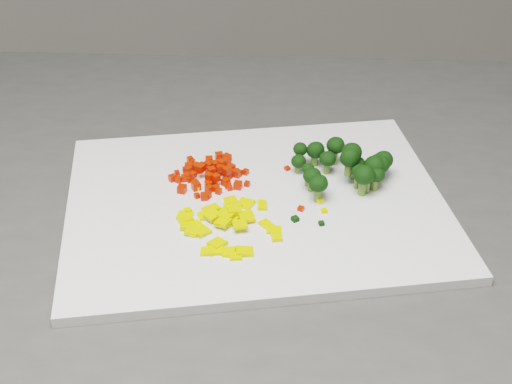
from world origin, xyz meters
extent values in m
cube|color=white|center=(-0.27, 0.55, 0.91)|extent=(0.42, 0.33, 0.01)
cube|color=red|center=(-0.30, 0.63, 0.91)|extent=(0.01, 0.01, 0.01)
cube|color=red|center=(-0.30, 0.58, 0.91)|extent=(0.01, 0.01, 0.01)
cube|color=red|center=(-0.30, 0.61, 0.92)|extent=(0.01, 0.01, 0.01)
cube|color=red|center=(-0.31, 0.62, 0.92)|extent=(0.01, 0.01, 0.01)
cube|color=red|center=(-0.30, 0.64, 0.92)|extent=(0.01, 0.01, 0.01)
cube|color=red|center=(-0.29, 0.61, 0.91)|extent=(0.01, 0.01, 0.01)
cube|color=red|center=(-0.30, 0.61, 0.92)|extent=(0.01, 0.01, 0.01)
cube|color=red|center=(-0.34, 0.61, 0.91)|extent=(0.01, 0.01, 0.01)
cube|color=red|center=(-0.32, 0.63, 0.91)|extent=(0.01, 0.01, 0.01)
cube|color=red|center=(-0.33, 0.63, 0.91)|extent=(0.01, 0.01, 0.01)
cube|color=red|center=(-0.31, 0.60, 0.91)|extent=(0.01, 0.01, 0.01)
cube|color=red|center=(-0.31, 0.57, 0.91)|extent=(0.01, 0.01, 0.01)
cube|color=red|center=(-0.30, 0.61, 0.92)|extent=(0.01, 0.01, 0.01)
cube|color=red|center=(-0.28, 0.60, 0.91)|extent=(0.01, 0.01, 0.01)
cube|color=red|center=(-0.34, 0.62, 0.92)|extent=(0.01, 0.01, 0.01)
cube|color=red|center=(-0.31, 0.59, 0.92)|extent=(0.01, 0.01, 0.01)
cube|color=red|center=(-0.33, 0.61, 0.92)|extent=(0.01, 0.01, 0.01)
cube|color=red|center=(-0.31, 0.58, 0.91)|extent=(0.01, 0.01, 0.01)
cube|color=red|center=(-0.31, 0.62, 0.91)|extent=(0.01, 0.01, 0.01)
cube|color=red|center=(-0.33, 0.64, 0.91)|extent=(0.01, 0.01, 0.01)
cube|color=red|center=(-0.31, 0.63, 0.92)|extent=(0.01, 0.01, 0.01)
cube|color=red|center=(-0.30, 0.60, 0.92)|extent=(0.01, 0.01, 0.01)
cube|color=red|center=(-0.34, 0.62, 0.91)|extent=(0.01, 0.01, 0.01)
cube|color=red|center=(-0.32, 0.61, 0.91)|extent=(0.01, 0.01, 0.01)
cube|color=red|center=(-0.32, 0.59, 0.91)|extent=(0.01, 0.01, 0.01)
cube|color=red|center=(-0.28, 0.61, 0.91)|extent=(0.01, 0.01, 0.01)
cube|color=red|center=(-0.34, 0.60, 0.91)|extent=(0.01, 0.01, 0.01)
cube|color=red|center=(-0.28, 0.58, 0.91)|extent=(0.01, 0.01, 0.01)
cube|color=red|center=(-0.32, 0.59, 0.92)|extent=(0.01, 0.01, 0.01)
cube|color=red|center=(-0.34, 0.63, 0.92)|extent=(0.01, 0.01, 0.01)
cube|color=red|center=(-0.33, 0.64, 0.91)|extent=(0.01, 0.01, 0.01)
cube|color=red|center=(-0.31, 0.62, 0.92)|extent=(0.01, 0.01, 0.01)
cube|color=red|center=(-0.32, 0.60, 0.91)|extent=(0.01, 0.01, 0.01)
cube|color=red|center=(-0.29, 0.58, 0.92)|extent=(0.01, 0.01, 0.01)
cube|color=red|center=(-0.34, 0.61, 0.91)|extent=(0.01, 0.01, 0.01)
cube|color=red|center=(-0.30, 0.58, 0.91)|extent=(0.01, 0.01, 0.01)
cube|color=red|center=(-0.33, 0.59, 0.91)|extent=(0.01, 0.01, 0.01)
cube|color=red|center=(-0.30, 0.61, 0.91)|extent=(0.01, 0.01, 0.01)
cube|color=red|center=(-0.33, 0.57, 0.91)|extent=(0.01, 0.01, 0.01)
cube|color=red|center=(-0.33, 0.63, 0.91)|extent=(0.01, 0.01, 0.01)
cube|color=red|center=(-0.30, 0.59, 0.91)|extent=(0.01, 0.01, 0.01)
cube|color=red|center=(-0.35, 0.60, 0.91)|extent=(0.01, 0.01, 0.01)
cube|color=red|center=(-0.31, 0.60, 0.92)|extent=(0.01, 0.01, 0.01)
cube|color=red|center=(-0.31, 0.61, 0.91)|extent=(0.01, 0.01, 0.01)
cube|color=red|center=(-0.36, 0.61, 0.91)|extent=(0.01, 0.01, 0.01)
cube|color=red|center=(-0.30, 0.60, 0.91)|extent=(0.01, 0.01, 0.01)
cube|color=red|center=(-0.30, 0.61, 0.92)|extent=(0.01, 0.01, 0.01)
cube|color=red|center=(-0.35, 0.62, 0.91)|extent=(0.01, 0.01, 0.01)
cube|color=red|center=(-0.29, 0.62, 0.91)|extent=(0.01, 0.01, 0.01)
cube|color=red|center=(-0.30, 0.58, 0.91)|extent=(0.01, 0.01, 0.01)
cube|color=red|center=(-0.32, 0.57, 0.91)|extent=(0.01, 0.01, 0.01)
cube|color=red|center=(-0.30, 0.61, 0.91)|extent=(0.01, 0.01, 0.01)
cube|color=red|center=(-0.29, 0.63, 0.91)|extent=(0.01, 0.01, 0.01)
cube|color=red|center=(-0.29, 0.62, 0.91)|extent=(0.01, 0.01, 0.01)
cube|color=red|center=(-0.35, 0.58, 0.92)|extent=(0.01, 0.01, 0.01)
cube|color=red|center=(-0.33, 0.62, 0.92)|extent=(0.01, 0.01, 0.01)
cube|color=red|center=(-0.27, 0.61, 0.91)|extent=(0.01, 0.01, 0.01)
cube|color=red|center=(-0.29, 0.60, 0.91)|extent=(0.01, 0.01, 0.01)
cube|color=red|center=(-0.31, 0.61, 0.92)|extent=(0.01, 0.01, 0.01)
cube|color=red|center=(-0.29, 0.61, 0.91)|extent=(0.01, 0.01, 0.01)
cube|color=red|center=(-0.34, 0.63, 0.91)|extent=(0.01, 0.01, 0.01)
cube|color=red|center=(-0.31, 0.62, 0.92)|extent=(0.01, 0.01, 0.01)
cube|color=red|center=(-0.33, 0.59, 0.92)|extent=(0.01, 0.01, 0.01)
cube|color=red|center=(-0.33, 0.60, 0.92)|extent=(0.01, 0.01, 0.01)
cube|color=red|center=(-0.29, 0.64, 0.92)|extent=(0.01, 0.01, 0.01)
cube|color=red|center=(-0.30, 0.59, 0.91)|extent=(0.01, 0.01, 0.01)
cube|color=red|center=(-0.32, 0.61, 0.91)|extent=(0.01, 0.01, 0.01)
cube|color=red|center=(-0.29, 0.62, 0.92)|extent=(0.01, 0.01, 0.01)
cube|color=red|center=(-0.32, 0.58, 0.91)|extent=(0.01, 0.01, 0.01)
cube|color=red|center=(-0.31, 0.64, 0.92)|extent=(0.01, 0.01, 0.01)
cube|color=red|center=(-0.33, 0.56, 0.91)|extent=(0.01, 0.01, 0.01)
cube|color=yellow|center=(-0.30, 0.53, 0.92)|extent=(0.02, 0.01, 0.01)
cube|color=yellow|center=(-0.35, 0.51, 0.91)|extent=(0.02, 0.02, 0.01)
cube|color=yellow|center=(-0.35, 0.53, 0.91)|extent=(0.02, 0.02, 0.01)
cube|color=yellow|center=(-0.28, 0.55, 0.91)|extent=(0.02, 0.02, 0.01)
cube|color=yellow|center=(-0.30, 0.50, 0.92)|extent=(0.01, 0.02, 0.00)
cube|color=yellow|center=(-0.35, 0.54, 0.91)|extent=(0.02, 0.02, 0.00)
cube|color=yellow|center=(-0.30, 0.55, 0.91)|extent=(0.02, 0.02, 0.01)
cube|color=yellow|center=(-0.31, 0.47, 0.91)|extent=(0.02, 0.02, 0.00)
cube|color=yellow|center=(-0.27, 0.50, 0.91)|extent=(0.02, 0.02, 0.00)
cube|color=yellow|center=(-0.26, 0.48, 0.91)|extent=(0.01, 0.02, 0.00)
cube|color=yellow|center=(-0.32, 0.54, 0.91)|extent=(0.02, 0.02, 0.01)
cube|color=yellow|center=(-0.33, 0.53, 0.91)|extent=(0.02, 0.01, 0.01)
cube|color=yellow|center=(-0.27, 0.54, 0.91)|extent=(0.01, 0.02, 0.01)
cube|color=yellow|center=(-0.31, 0.51, 0.92)|extent=(0.02, 0.02, 0.01)
cube|color=yellow|center=(-0.34, 0.51, 0.91)|extent=(0.02, 0.02, 0.01)
cube|color=yellow|center=(-0.31, 0.54, 0.91)|extent=(0.02, 0.02, 0.01)
cube|color=yellow|center=(-0.31, 0.52, 0.91)|extent=(0.02, 0.02, 0.00)
cube|color=yellow|center=(-0.31, 0.52, 0.92)|extent=(0.02, 0.02, 0.00)
cube|color=yellow|center=(-0.31, 0.46, 0.91)|extent=(0.01, 0.01, 0.00)
cube|color=yellow|center=(-0.34, 0.47, 0.91)|extent=(0.01, 0.01, 0.01)
cube|color=yellow|center=(-0.26, 0.49, 0.91)|extent=(0.02, 0.01, 0.00)
cube|color=yellow|center=(-0.31, 0.51, 0.92)|extent=(0.01, 0.01, 0.00)
cube|color=yellow|center=(-0.30, 0.54, 0.91)|extent=(0.02, 0.01, 0.01)
cube|color=yellow|center=(-0.32, 0.53, 0.92)|extent=(0.02, 0.02, 0.00)
cube|color=yellow|center=(-0.32, 0.48, 0.91)|extent=(0.02, 0.02, 0.01)
cube|color=yellow|center=(-0.33, 0.47, 0.91)|extent=(0.02, 0.02, 0.00)
cube|color=yellow|center=(-0.34, 0.51, 0.91)|extent=(0.02, 0.02, 0.01)
cube|color=yellow|center=(-0.30, 0.47, 0.91)|extent=(0.02, 0.02, 0.01)
cube|color=yellow|center=(-0.30, 0.54, 0.91)|extent=(0.02, 0.02, 0.00)
cube|color=yellow|center=(-0.30, 0.53, 0.91)|extent=(0.02, 0.02, 0.00)
cube|color=yellow|center=(-0.29, 0.52, 0.92)|extent=(0.02, 0.02, 0.01)
cube|color=yellow|center=(-0.35, 0.52, 0.91)|extent=(0.02, 0.02, 0.01)
cube|color=black|center=(-0.24, 0.51, 0.91)|extent=(0.01, 0.01, 0.00)
cube|color=yellow|center=(-0.33, 0.58, 0.91)|extent=(0.01, 0.01, 0.00)
cube|color=black|center=(-0.30, 0.52, 0.91)|extent=(0.01, 0.01, 0.00)
cube|color=yellow|center=(-0.20, 0.60, 0.91)|extent=(0.01, 0.01, 0.00)
cube|color=red|center=(-0.23, 0.52, 0.91)|extent=(0.01, 0.01, 0.00)
cube|color=red|center=(-0.22, 0.61, 0.91)|extent=(0.01, 0.01, 0.00)
cube|color=black|center=(-0.21, 0.50, 0.91)|extent=(0.01, 0.01, 0.00)
cube|color=red|center=(-0.29, 0.60, 0.91)|extent=(0.01, 0.01, 0.00)
cube|color=yellow|center=(-0.28, 0.61, 0.91)|extent=(0.01, 0.01, 0.00)
cube|color=yellow|center=(-0.20, 0.54, 0.91)|extent=(0.01, 0.01, 0.00)
cube|color=yellow|center=(-0.35, 0.54, 0.91)|extent=(0.01, 0.01, 0.00)
cube|color=yellow|center=(-0.21, 0.52, 0.91)|extent=(0.01, 0.01, 0.00)
camera|label=1|loc=(-0.39, -0.07, 1.35)|focal=50.00mm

